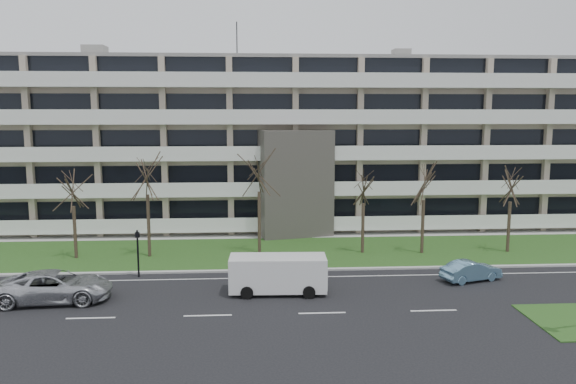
{
  "coord_description": "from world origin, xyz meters",
  "views": [
    {
      "loc": [
        -3.53,
        -28.22,
        10.57
      ],
      "look_at": [
        -1.19,
        10.0,
        5.03
      ],
      "focal_mm": 35.0,
      "sensor_mm": 36.0,
      "label": 1
    }
  ],
  "objects": [
    {
      "name": "tree_4",
      "position": [
        4.55,
        12.36,
        5.26
      ],
      "size": [
        3.39,
        3.39,
        6.77
      ],
      "color": "#382B21",
      "rests_on": "ground"
    },
    {
      "name": "grass_verge",
      "position": [
        0.0,
        13.0,
        0.03
      ],
      "size": [
        90.0,
        10.0,
        0.06
      ],
      "primitive_type": "cube",
      "color": "#254818",
      "rests_on": "ground"
    },
    {
      "name": "blue_sedan",
      "position": [
        10.03,
        5.13,
        0.64
      ],
      "size": [
        4.11,
        2.49,
        1.28
      ],
      "primitive_type": "imported",
      "rotation": [
        0.0,
        0.0,
        1.89
      ],
      "color": "#6E9FBF",
      "rests_on": "ground"
    },
    {
      "name": "tree_6",
      "position": [
        15.54,
        11.95,
        5.37
      ],
      "size": [
        3.46,
        3.46,
        6.91
      ],
      "color": "#382B21",
      "rests_on": "ground"
    },
    {
      "name": "apartment_building",
      "position": [
        -0.01,
        25.32,
        7.61
      ],
      "size": [
        60.5,
        15.1,
        18.75
      ],
      "color": "#B9A68F",
      "rests_on": "ground"
    },
    {
      "name": "white_van",
      "position": [
        -2.11,
        3.48,
        1.31
      ],
      "size": [
        5.71,
        2.5,
        2.18
      ],
      "rotation": [
        0.0,
        0.0,
        -0.04
      ],
      "color": "white",
      "rests_on": "ground"
    },
    {
      "name": "tree_1",
      "position": [
        -16.41,
        12.08,
        5.33
      ],
      "size": [
        3.43,
        3.43,
        6.86
      ],
      "color": "#382B21",
      "rests_on": "ground"
    },
    {
      "name": "ground",
      "position": [
        0.0,
        0.0,
        0.0
      ],
      "size": [
        160.0,
        160.0,
        0.0
      ],
      "primitive_type": "plane",
      "color": "black",
      "rests_on": "ground"
    },
    {
      "name": "tree_2",
      "position": [
        -11.2,
        12.24,
        6.4
      ],
      "size": [
        4.11,
        4.11,
        8.22
      ],
      "color": "#382B21",
      "rests_on": "ground"
    },
    {
      "name": "pedestrian_signal",
      "position": [
        -10.98,
        7.21,
        1.96
      ],
      "size": [
        0.33,
        0.29,
        3.07
      ],
      "rotation": [
        0.0,
        0.0,
        0.26
      ],
      "color": "black",
      "rests_on": "ground"
    },
    {
      "name": "tree_3",
      "position": [
        -3.16,
        12.75,
        6.49
      ],
      "size": [
        4.17,
        4.17,
        8.34
      ],
      "color": "#382B21",
      "rests_on": "ground"
    },
    {
      "name": "silver_pickup",
      "position": [
        -14.7,
        2.77,
        0.86
      ],
      "size": [
        6.35,
        3.24,
        1.72
      ],
      "primitive_type": "imported",
      "rotation": [
        0.0,
        0.0,
        1.63
      ],
      "color": "#B8BABF",
      "rests_on": "ground"
    },
    {
      "name": "lane_edge_line",
      "position": [
        0.0,
        6.5,
        0.01
      ],
      "size": [
        90.0,
        0.12,
        0.01
      ],
      "primitive_type": "cube",
      "color": "white",
      "rests_on": "ground"
    },
    {
      "name": "tree_5",
      "position": [
        8.97,
        11.98,
        5.63
      ],
      "size": [
        3.62,
        3.62,
        7.25
      ],
      "color": "#382B21",
      "rests_on": "ground"
    },
    {
      "name": "curb",
      "position": [
        0.0,
        8.0,
        0.06
      ],
      "size": [
        90.0,
        0.35,
        0.12
      ],
      "primitive_type": "cube",
      "color": "#B2B2AD",
      "rests_on": "ground"
    },
    {
      "name": "sidewalk",
      "position": [
        0.0,
        18.5,
        0.04
      ],
      "size": [
        90.0,
        2.0,
        0.08
      ],
      "primitive_type": "cube",
      "color": "#B2B2AD",
      "rests_on": "ground"
    }
  ]
}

